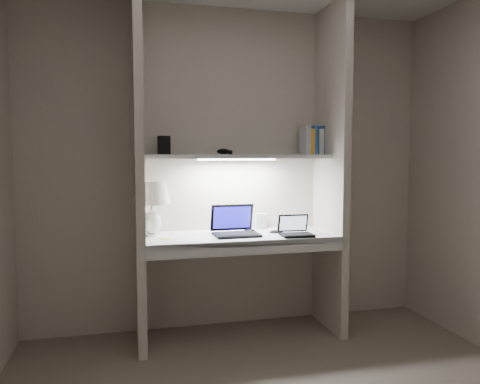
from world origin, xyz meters
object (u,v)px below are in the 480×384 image
object	(u,v)px
laptop_main	(235,228)
book_row	(315,141)
table_lamp	(151,199)
speaker	(261,221)
laptop_netbook	(295,231)

from	to	relation	value
laptop_main	book_row	world-z (taller)	book_row
table_lamp	book_row	distance (m)	1.36
speaker	laptop_netbook	bearing A→B (deg)	-62.85
laptop_netbook	book_row	xyz separation A→B (m)	(0.26, 0.27, 0.66)
table_lamp	speaker	world-z (taller)	table_lamp
speaker	table_lamp	bearing A→B (deg)	-166.99
laptop_netbook	laptop_main	bearing A→B (deg)	164.28
laptop_main	laptop_netbook	size ratio (longest dim) A/B	1.40
table_lamp	speaker	size ratio (longest dim) A/B	3.25
table_lamp	speaker	distance (m)	0.90
laptop_netbook	book_row	size ratio (longest dim) A/B	1.06
book_row	laptop_main	bearing A→B (deg)	-169.08
table_lamp	laptop_netbook	distance (m)	1.08
book_row	speaker	bearing A→B (deg)	166.95
speaker	book_row	distance (m)	0.77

